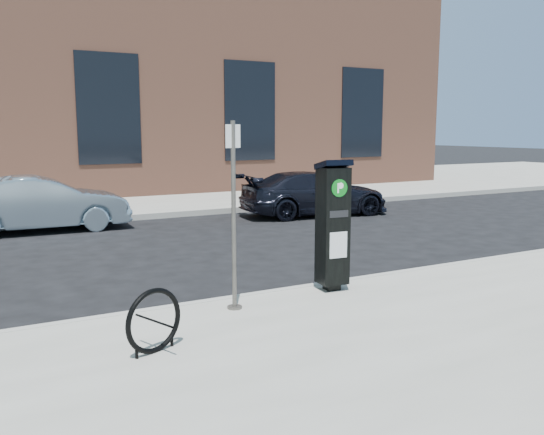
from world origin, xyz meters
TOP-DOWN VIEW (x-y plane):
  - ground at (0.00, 0.00)m, footprint 120.00×120.00m
  - sidewalk_far at (0.00, 14.00)m, footprint 60.00×12.00m
  - curb_near at (0.00, -0.02)m, footprint 60.00×0.12m
  - curb_far at (0.00, 8.02)m, footprint 60.00×0.12m
  - building at (-0.00, 17.00)m, footprint 28.00×10.05m
  - parking_kiosk at (0.15, -0.35)m, footprint 0.45×0.40m
  - sign_pole at (-1.40, -0.49)m, footprint 0.20×0.18m
  - bike_rack at (-2.70, -1.40)m, footprint 0.64×0.28m
  - car_silver at (-2.69, 7.40)m, footprint 3.96×1.51m
  - car_dark at (4.28, 6.55)m, footprint 4.33×2.14m

SIDE VIEW (x-z plane):
  - ground at x=0.00m, z-range 0.00..0.00m
  - sidewalk_far at x=0.00m, z-range 0.00..0.15m
  - curb_near at x=0.00m, z-range -0.01..0.15m
  - curb_far at x=0.00m, z-range -0.01..0.15m
  - bike_rack at x=-2.70m, z-range 0.14..0.80m
  - car_dark at x=4.28m, z-range 0.00..1.21m
  - car_silver at x=-2.69m, z-range 0.00..1.29m
  - parking_kiosk at x=0.15m, z-range 0.17..1.98m
  - sign_pole at x=-1.40m, z-range 0.14..2.45m
  - building at x=0.00m, z-range 0.02..8.27m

